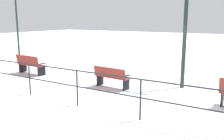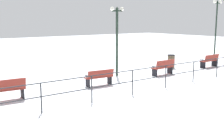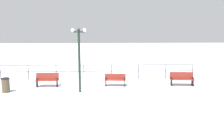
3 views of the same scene
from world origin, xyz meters
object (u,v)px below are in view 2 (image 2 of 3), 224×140
at_px(bench_third, 100,77).
at_px(trash_bin, 171,61).
at_px(lamppost_middle, 117,33).
at_px(bench_second, 164,67).
at_px(lamppost_near, 216,19).
at_px(bench_fourth, 5,90).
at_px(bench_nearest, 210,60).

relative_size(bench_third, trash_bin, 1.62).
bearing_deg(lamppost_middle, bench_second, -122.12).
height_order(lamppost_near, trash_bin, lamppost_near).
bearing_deg(bench_third, lamppost_middle, -51.49).
height_order(bench_third, bench_fourth, bench_fourth).
xyz_separation_m(bench_third, bench_fourth, (0.06, 4.79, 0.04)).
distance_m(bench_nearest, bench_second, 4.79).
bearing_deg(bench_nearest, bench_second, 88.71).
distance_m(bench_nearest, lamppost_middle, 7.68).
bearing_deg(bench_nearest, lamppost_near, -63.23).
bearing_deg(bench_third, lamppost_near, -77.86).
bearing_deg(lamppost_middle, bench_third, 123.58).
xyz_separation_m(bench_nearest, trash_bin, (1.44, 2.45, -0.01)).
height_order(bench_nearest, bench_fourth, bench_fourth).
bearing_deg(trash_bin, bench_second, 122.14).
height_order(bench_third, lamppost_middle, lamppost_middle).
distance_m(bench_third, trash_bin, 7.29).
height_order(bench_second, lamppost_near, lamppost_near).
distance_m(bench_second, lamppost_near, 8.26).
bearing_deg(bench_nearest, lamppost_middle, 76.61).
relative_size(bench_nearest, trash_bin, 1.72).
xyz_separation_m(bench_fourth, trash_bin, (1.44, -11.93, -0.02)).
relative_size(bench_third, lamppost_middle, 0.37).
height_order(bench_fourth, trash_bin, bench_fourth).
xyz_separation_m(bench_third, lamppost_near, (1.56, -12.37, 2.95)).
height_order(bench_fourth, lamppost_near, lamppost_near).
xyz_separation_m(bench_fourth, lamppost_middle, (1.51, -7.15, 2.08)).
bearing_deg(bench_second, lamppost_near, -80.10).
distance_m(bench_third, lamppost_near, 12.81).
relative_size(bench_second, trash_bin, 1.69).
bearing_deg(bench_fourth, bench_second, -85.65).
xyz_separation_m(bench_fourth, lamppost_near, (1.51, -17.16, 2.91)).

